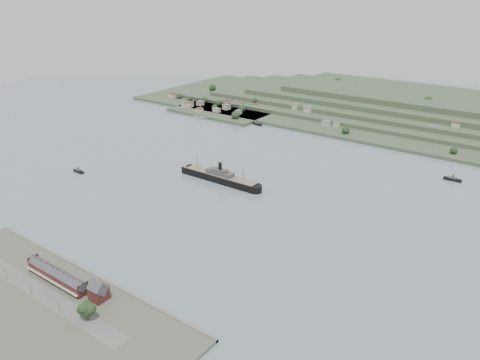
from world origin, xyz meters
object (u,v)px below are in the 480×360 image
Objects in this scene: tugboat at (79,171)px; fig_tree at (86,310)px; steamship at (217,177)px; gabled_building at (98,291)px; terrace_row at (57,275)px.

tugboat is 251.51m from fig_tree.
tugboat is at bearing -152.57° from steamship.
gabled_building is at bearing 121.69° from fig_tree.
terrace_row is at bearing -39.81° from tugboat.
gabled_building is 1.14× the size of fig_tree.
steamship is 6.97× the size of tugboat.
gabled_building is (37.50, 4.02, 1.34)m from terrace_row.
fig_tree reaches higher than terrace_row.
fig_tree is (205.78, -144.38, 7.93)m from tugboat.
terrace_row is 49.61m from fig_tree.
tugboat is at bearing 146.86° from gabled_building.
gabled_building is at bearing -33.14° from tugboat.
steamship is at bearing 97.27° from terrace_row.
steamship reaches higher than gabled_building.
terrace_row is at bearing -173.88° from gabled_building.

